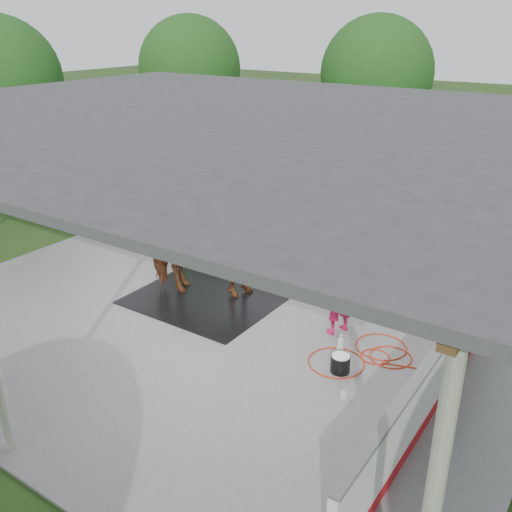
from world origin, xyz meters
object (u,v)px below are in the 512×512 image
Objects in this scene: dasher_board at (447,362)px; horse at (208,247)px; wash_bucket at (340,363)px; handler at (339,291)px.

dasher_board is 5.29m from horse.
dasher_board is 1.73m from wash_bucket.
dasher_board is 2.42m from handler.
handler reaches higher than wash_bucket.
dasher_board is at bearing 15.07° from wash_bucket.
dasher_board is 4.60× the size of handler.
horse reaches higher than dasher_board.
wash_bucket is at bearing -129.78° from horse.
horse is 7.87× the size of wash_bucket.
handler is at bearing 161.93° from dasher_board.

